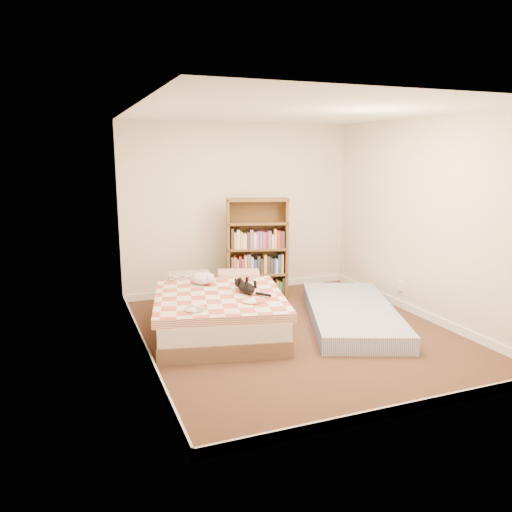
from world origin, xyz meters
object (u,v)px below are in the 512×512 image
object	(u,v)px
bookshelf	(256,261)
black_cat	(246,287)
floor_mattress	(351,313)
bed	(218,309)
white_dog	(203,278)

from	to	relation	value
bookshelf	black_cat	world-z (taller)	bookshelf
bookshelf	black_cat	xyz separation A→B (m)	(-0.62, -1.26, -0.00)
floor_mattress	black_cat	size ratio (longest dim) A/B	3.72
bed	black_cat	size ratio (longest dim) A/B	3.69
bed	bookshelf	bearing A→B (deg)	62.41
bookshelf	floor_mattress	world-z (taller)	bookshelf
bed	floor_mattress	size ratio (longest dim) A/B	0.99
floor_mattress	white_dog	bearing A→B (deg)	179.77
bed	white_dog	size ratio (longest dim) A/B	6.42
bed	floor_mattress	distance (m)	1.67
floor_mattress	black_cat	xyz separation A→B (m)	(-1.34, 0.15, 0.43)
bookshelf	white_dog	xyz separation A→B (m)	(-0.99, -0.73, 0.01)
white_dog	floor_mattress	bearing A→B (deg)	-9.80
floor_mattress	black_cat	world-z (taller)	black_cat
bookshelf	white_dog	size ratio (longest dim) A/B	4.17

